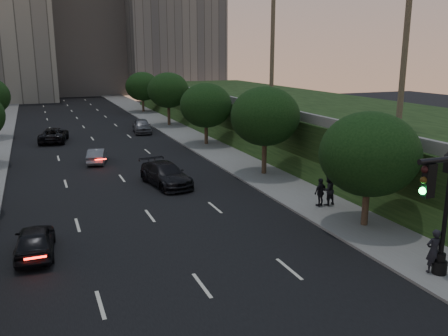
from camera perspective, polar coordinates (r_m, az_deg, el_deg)
name	(u,v)px	position (r m, az deg, el deg)	size (l,w,h in m)	color
road_surface	(108,159)	(42.83, -13.82, 1.02)	(16.00, 140.00, 0.02)	black
sidewalk_right	(216,150)	(45.33, -0.91, 2.19)	(4.50, 140.00, 0.15)	slate
embankment	(333,126)	(48.72, 13.01, 4.95)	(18.00, 90.00, 4.00)	black
parapet_wall	(257,106)	(44.13, 3.98, 7.47)	(0.35, 90.00, 0.70)	slate
office_block_mid	(83,35)	(114.13, -16.64, 15.12)	(22.00, 18.00, 26.00)	#9D9790
office_block_right	(167,12)	(111.83, -6.82, 18.19)	(20.00, 22.00, 36.00)	slate
tree_right_a	(369,154)	(25.69, 17.08, 1.62)	(5.20, 5.20, 6.24)	#38281C
tree_right_b	(265,116)	(35.58, 4.96, 6.21)	(5.20, 5.20, 6.74)	#38281C
tree_right_c	(206,105)	(47.52, -2.19, 7.54)	(5.20, 5.20, 6.24)	#38281C
tree_right_d	(168,90)	(60.78, -6.73, 9.28)	(5.20, 5.20, 6.74)	#38281C
tree_right_e	(142,86)	(75.35, -9.79, 9.64)	(5.20, 5.20, 6.24)	#38281C
street_lamp	(445,217)	(21.34, 25.08, -5.37)	(0.64, 0.64, 5.62)	black
sedan_near_left	(35,241)	(23.71, -21.81, -8.11)	(1.71, 4.24, 1.44)	black
sedan_mid_left	(97,156)	(41.54, -14.99, 1.45)	(1.35, 3.87, 1.28)	slate
sedan_far_left	(54,135)	(52.72, -19.79, 3.77)	(2.53, 5.48, 1.52)	black
sedan_near_right	(166,174)	(33.55, -7.03, -0.77)	(2.24, 5.50, 1.60)	black
sedan_far_right	(142,126)	(56.21, -9.87, 5.02)	(1.94, 4.82, 1.64)	#57585E
pedestrian_a	(434,251)	(21.83, 23.92, -9.12)	(0.70, 0.46, 1.92)	black
pedestrian_b	(328,190)	(29.24, 12.40, -2.58)	(0.91, 0.71, 1.88)	black
pedestrian_c	(321,192)	(28.96, 11.54, -2.87)	(1.01, 0.42, 1.72)	black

